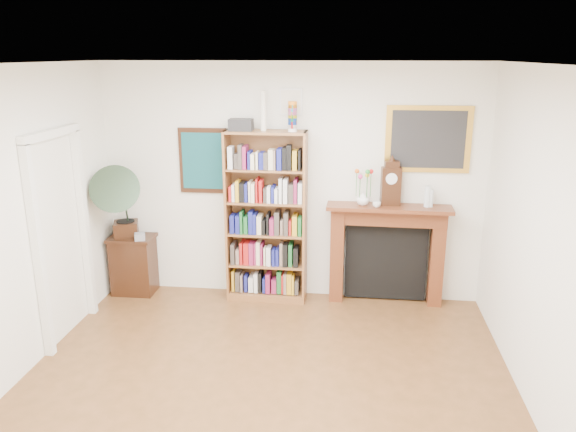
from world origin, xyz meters
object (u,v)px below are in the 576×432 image
object	(u,v)px
fireplace	(387,245)
gramophone	(118,197)
cd_stack	(140,237)
teacup	(377,204)
mantel_clock	(391,184)
side_cabinet	(134,265)
flower_vase	(363,198)
bottle_right	(431,198)
bookshelf	(266,208)
bottle_left	(427,197)

from	to	relation	value
fireplace	gramophone	bearing A→B (deg)	-174.46
cd_stack	teacup	size ratio (longest dim) A/B	1.32
fireplace	mantel_clock	xyz separation A→B (m)	(0.01, -0.01, 0.74)
side_cabinet	cd_stack	size ratio (longest dim) A/B	6.09
side_cabinet	flower_vase	distance (m)	2.93
fireplace	mantel_clock	size ratio (longest dim) A/B	2.81
gramophone	flower_vase	xyz separation A→B (m)	(2.86, 0.18, 0.03)
gramophone	bottle_right	world-z (taller)	gramophone
bookshelf	fireplace	bearing A→B (deg)	3.89
bookshelf	gramophone	world-z (taller)	bookshelf
bookshelf	bottle_right	size ratio (longest dim) A/B	11.74
flower_vase	bottle_right	xyz separation A→B (m)	(0.76, 0.01, 0.02)
bookshelf	gramophone	bearing A→B (deg)	-174.87
gramophone	mantel_clock	bearing A→B (deg)	-15.10
fireplace	gramophone	xyz separation A→B (m)	(-3.16, -0.22, 0.54)
side_cabinet	flower_vase	world-z (taller)	flower_vase
flower_vase	bottle_left	distance (m)	0.72
bottle_left	bottle_right	distance (m)	0.04
gramophone	mantel_clock	distance (m)	3.18
mantel_clock	bottle_right	size ratio (longest dim) A/B	2.55
bookshelf	bottle_right	xyz separation A→B (m)	(1.88, 0.04, 0.16)
side_cabinet	fireplace	bearing A→B (deg)	1.43
fireplace	bottle_left	xyz separation A→B (m)	(0.42, -0.05, 0.61)
cd_stack	flower_vase	xyz separation A→B (m)	(2.63, 0.17, 0.51)
bookshelf	teacup	distance (m)	1.28
flower_vase	bottle_left	bearing A→B (deg)	0.18
bookshelf	flower_vase	world-z (taller)	bookshelf
bookshelf	mantel_clock	size ratio (longest dim) A/B	4.60
fireplace	bottle_right	world-z (taller)	bottle_right
side_cabinet	teacup	world-z (taller)	teacup
mantel_clock	teacup	bearing A→B (deg)	-148.67
gramophone	teacup	world-z (taller)	gramophone
cd_stack	bottle_left	distance (m)	3.40
fireplace	bottle_right	xyz separation A→B (m)	(0.46, -0.04, 0.59)
bookshelf	bottle_left	size ratio (longest dim) A/B	9.79
gramophone	cd_stack	size ratio (longest dim) A/B	7.72
bookshelf	flower_vase	distance (m)	1.13
gramophone	flower_vase	size ratio (longest dim) A/B	5.97
gramophone	bottle_left	size ratio (longest dim) A/B	3.86
cd_stack	teacup	world-z (taller)	teacup
mantel_clock	gramophone	bearing A→B (deg)	176.13
gramophone	bottle_left	world-z (taller)	gramophone
mantel_clock	bottle_left	size ratio (longest dim) A/B	2.13
bottle_right	side_cabinet	bearing A→B (deg)	-178.86
fireplace	teacup	size ratio (longest dim) A/B	15.76
side_cabinet	teacup	xyz separation A→B (m)	(2.93, -0.03, 0.87)
fireplace	flower_vase	bearing A→B (deg)	-169.36
mantel_clock	bottle_left	xyz separation A→B (m)	(0.41, -0.03, -0.13)
cd_stack	bottle_right	size ratio (longest dim) A/B	0.60
flower_vase	teacup	xyz separation A→B (m)	(0.15, -0.09, -0.04)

